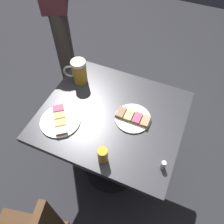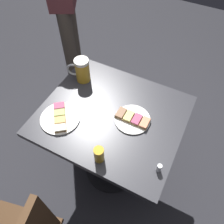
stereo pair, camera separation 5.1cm
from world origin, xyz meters
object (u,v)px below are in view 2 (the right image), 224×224
at_px(plate_far, 60,118).
at_px(salt_shaker, 159,168).
at_px(beer_mug, 82,70).
at_px(plate_near, 132,119).
at_px(beer_glass_small, 99,155).

bearing_deg(plate_far, salt_shaker, 176.49).
bearing_deg(beer_mug, salt_shaker, 150.70).
relative_size(plate_near, beer_mug, 1.28).
relative_size(plate_far, salt_shaker, 4.32).
bearing_deg(beer_glass_small, salt_shaker, -164.75).
xyz_separation_m(plate_near, salt_shaker, (-0.23, 0.22, 0.02)).
distance_m(plate_near, beer_mug, 0.45).
bearing_deg(salt_shaker, beer_mug, -29.30).
distance_m(plate_near, beer_glass_small, 0.30).
bearing_deg(salt_shaker, plate_near, -42.79).
xyz_separation_m(plate_near, plate_far, (0.37, 0.18, -0.00)).
xyz_separation_m(beer_mug, beer_glass_small, (-0.37, 0.45, -0.03)).
xyz_separation_m(plate_far, beer_glass_small, (-0.32, 0.11, 0.04)).
bearing_deg(plate_near, beer_mug, -19.68).
xyz_separation_m(plate_near, beer_glass_small, (0.05, 0.29, 0.04)).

